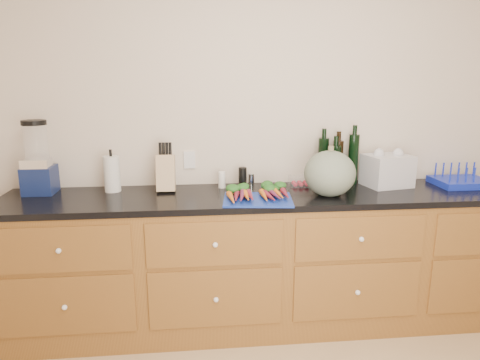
{
  "coord_description": "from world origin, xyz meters",
  "views": [
    {
      "loc": [
        -0.54,
        -1.4,
        1.69
      ],
      "look_at": [
        -0.28,
        1.2,
        1.06
      ],
      "focal_mm": 32.0,
      "sensor_mm": 36.0,
      "label": 1
    }
  ],
  "objects": [
    {
      "name": "paper_towel",
      "position": [
        -1.12,
        1.46,
        1.06
      ],
      "size": [
        0.11,
        0.11,
        0.24
      ],
      "primitive_type": "cylinder",
      "color": "silver",
      "rests_on": "countertop"
    },
    {
      "name": "wall_back",
      "position": [
        0.0,
        1.62,
        1.3
      ],
      "size": [
        4.1,
        0.05,
        2.6
      ],
      "primitive_type": "cube",
      "color": "beige",
      "rests_on": "ground"
    },
    {
      "name": "cabinets",
      "position": [
        0.0,
        1.3,
        0.45
      ],
      "size": [
        3.6,
        0.64,
        0.9
      ],
      "color": "brown",
      "rests_on": "ground"
    },
    {
      "name": "grinder_pepper",
      "position": [
        -0.23,
        1.48,
        1.01
      ],
      "size": [
        0.06,
        0.06,
        0.14
      ],
      "primitive_type": "cylinder",
      "color": "black",
      "rests_on": "countertop"
    },
    {
      "name": "grocery_bag",
      "position": [
        0.79,
        1.42,
        1.05
      ],
      "size": [
        0.34,
        0.3,
        0.22
      ],
      "primitive_type": null,
      "rotation": [
        0.0,
        0.0,
        0.2
      ],
      "color": "silver",
      "rests_on": "countertop"
    },
    {
      "name": "dish_rack",
      "position": [
        1.32,
        1.38,
        0.98
      ],
      "size": [
        0.37,
        0.29,
        0.15
      ],
      "color": "#1427B1",
      "rests_on": "countertop"
    },
    {
      "name": "blender_appliance",
      "position": [
        -1.58,
        1.46,
        1.15
      ],
      "size": [
        0.19,
        0.19,
        0.48
      ],
      "color": "#101D4E",
      "rests_on": "countertop"
    },
    {
      "name": "tomato_box",
      "position": [
        0.18,
        1.47,
        0.98
      ],
      "size": [
        0.15,
        0.12,
        0.07
      ],
      "primitive_type": "cube",
      "color": "white",
      "rests_on": "countertop"
    },
    {
      "name": "grinder_salt",
      "position": [
        -0.38,
        1.48,
        1.0
      ],
      "size": [
        0.05,
        0.05,
        0.11
      ],
      "primitive_type": "cylinder",
      "color": "white",
      "rests_on": "countertop"
    },
    {
      "name": "carrots",
      "position": [
        -0.17,
        1.19,
        0.98
      ],
      "size": [
        0.4,
        0.3,
        0.06
      ],
      "color": "orange",
      "rests_on": "cutting_board"
    },
    {
      "name": "canister_chrome",
      "position": [
        -0.17,
        1.48,
        0.99
      ],
      "size": [
        0.04,
        0.04,
        0.1
      ],
      "primitive_type": "cylinder",
      "color": "silver",
      "rests_on": "countertop"
    },
    {
      "name": "squash",
      "position": [
        0.3,
        1.2,
        1.09
      ],
      "size": [
        0.33,
        0.33,
        0.3
      ],
      "primitive_type": "ellipsoid",
      "color": "#576555",
      "rests_on": "countertop"
    },
    {
      "name": "bottles",
      "position": [
        0.45,
        1.51,
        1.1
      ],
      "size": [
        0.3,
        0.15,
        0.36
      ],
      "color": "black",
      "rests_on": "countertop"
    },
    {
      "name": "countertop",
      "position": [
        0.0,
        1.3,
        0.92
      ],
      "size": [
        3.64,
        0.62,
        0.04
      ],
      "primitive_type": "cube",
      "color": "black",
      "rests_on": "cabinets"
    },
    {
      "name": "knife_block",
      "position": [
        -0.76,
        1.44,
        1.06
      ],
      "size": [
        0.12,
        0.12,
        0.24
      ],
      "primitive_type": "cube",
      "color": "tan",
      "rests_on": "countertop"
    },
    {
      "name": "cutting_board",
      "position": [
        -0.17,
        1.14,
        0.95
      ],
      "size": [
        0.46,
        0.37,
        0.01
      ],
      "primitive_type": "cube",
      "rotation": [
        0.0,
        0.0,
        -0.11
      ],
      "color": "#132F98",
      "rests_on": "countertop"
    }
  ]
}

